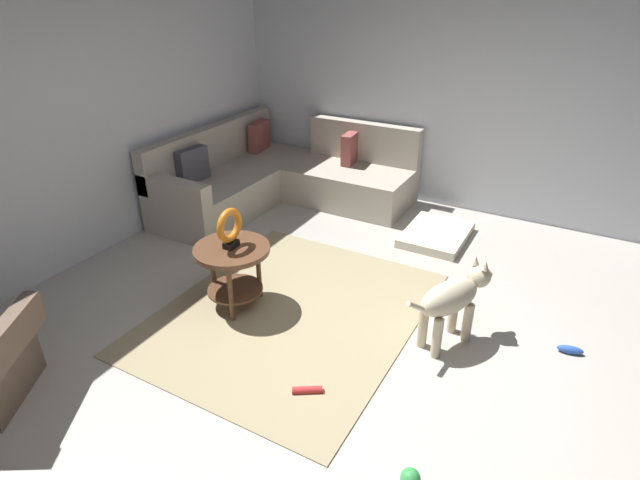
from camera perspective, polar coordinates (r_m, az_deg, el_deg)
name	(u,v)px	position (r m, az deg, el deg)	size (l,w,h in m)	color
ground_plane	(362,356)	(3.85, 4.68, -12.76)	(6.00, 6.00, 0.10)	#B7B2A8
wall_back	(55,117)	(5.02, -27.48, 12.11)	(6.00, 0.12, 2.70)	silver
wall_right	(485,90)	(5.86, 17.90, 15.68)	(0.12, 6.00, 2.70)	silver
area_rug	(291,312)	(4.18, -3.23, -8.01)	(2.30, 1.90, 0.01)	tan
sectional_couch	(278,179)	(6.05, -4.66, 6.78)	(2.20, 2.25, 0.88)	#B2A899
side_table	(233,261)	(4.10, -9.71, -2.30)	(0.60, 0.60, 0.54)	brown
torus_sculpture	(230,227)	(3.96, -10.04, 1.39)	(0.28, 0.08, 0.33)	black
dog_bed_mat	(436,235)	(5.40, 12.82, 0.59)	(0.80, 0.60, 0.09)	beige
dog	(453,298)	(3.79, 14.62, -6.33)	(0.78, 0.44, 0.63)	beige
dog_toy_ball	(410,478)	(3.03, 10.05, -24.69)	(0.11, 0.11, 0.11)	green
dog_toy_rope	(307,390)	(3.47, -1.43, -16.39)	(0.05, 0.05, 0.20)	red
dog_toy_bone	(570,350)	(4.17, 26.13, -10.92)	(0.18, 0.06, 0.06)	blue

